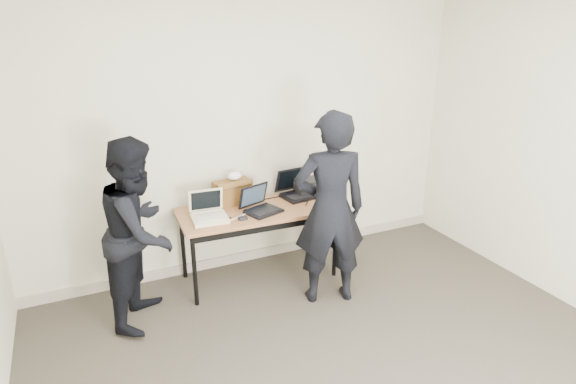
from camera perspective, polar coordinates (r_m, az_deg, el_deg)
room at (r=2.84m, az=11.92°, el=-2.87°), size 4.60×4.60×2.80m
desk at (r=4.57m, az=-3.47°, el=-2.75°), size 1.53×0.72×0.72m
laptop_beige at (r=4.37m, az=-9.37°, el=-2.57°), size 0.33×0.32×0.25m
laptop_center at (r=4.49m, az=-3.36°, el=-1.60°), size 0.39×0.38×0.24m
laptop_right at (r=4.87m, az=1.14°, el=0.28°), size 0.41×0.40×0.27m
leather_satchel at (r=4.65m, az=-6.60°, el=0.01°), size 0.38×0.23×0.25m
tissue at (r=4.61m, az=-6.35°, el=1.91°), size 0.14×0.12×0.08m
equipment_box at (r=4.93m, az=2.50°, el=0.69°), size 0.28×0.24×0.15m
power_brick at (r=4.33m, az=-5.37°, el=-3.11°), size 0.08×0.05×0.03m
cables at (r=4.57m, az=-3.83°, el=-1.92°), size 1.16×0.38×0.01m
person_typist at (r=4.16m, az=4.99°, el=-2.11°), size 0.72×0.56×1.74m
person_observer at (r=4.10m, az=-17.18°, el=-4.53°), size 0.88×0.96×1.58m
baseboard at (r=5.18m, az=-3.97°, el=-7.34°), size 4.50×0.03×0.10m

